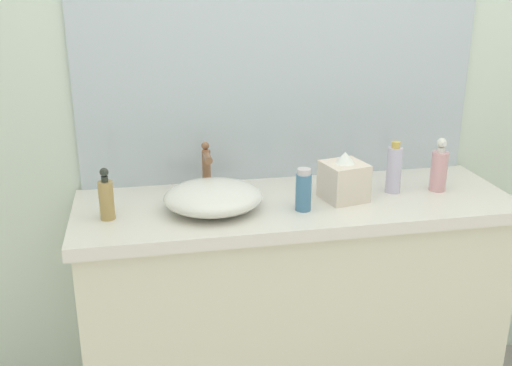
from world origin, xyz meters
TOP-DOWN VIEW (x-y plane):
  - bathroom_wall_rear at (0.00, 0.73)m, footprint 6.00×0.06m
  - vanity_counter at (-0.11, 0.44)m, footprint 1.52×0.51m
  - wall_mirror_panel at (-0.11, 0.69)m, footprint 1.48×0.01m
  - sink_basin at (-0.41, 0.40)m, footprint 0.33×0.30m
  - faucet at (-0.41, 0.58)m, footprint 0.03×0.12m
  - soap_dispenser at (0.41, 0.44)m, footprint 0.06×0.06m
  - lotion_bottle at (-0.75, 0.39)m, footprint 0.05×0.05m
  - perfume_bottle at (-0.11, 0.34)m, footprint 0.05×0.05m
  - spray_can at (0.25, 0.45)m, footprint 0.05×0.05m
  - tissue_box at (0.05, 0.42)m, footprint 0.16×0.16m

SIDE VIEW (x-z plane):
  - vanity_counter at x=-0.11m, z-range 0.00..0.92m
  - sink_basin at x=-0.41m, z-range 0.92..1.01m
  - perfume_bottle at x=-0.11m, z-range 0.92..1.06m
  - lotion_bottle at x=-0.75m, z-range 0.91..1.08m
  - tissue_box at x=0.05m, z-range 0.91..1.08m
  - soap_dispenser at x=0.41m, z-range 0.91..1.10m
  - spray_can at x=0.25m, z-range 0.91..1.10m
  - faucet at x=-0.41m, z-range 0.93..1.11m
  - bathroom_wall_rear at x=0.00m, z-range 0.00..2.60m
  - wall_mirror_panel at x=-0.11m, z-range 0.92..1.97m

